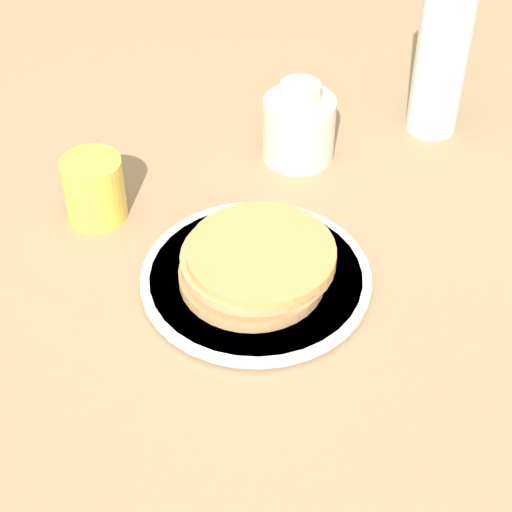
% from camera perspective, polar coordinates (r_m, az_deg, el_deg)
% --- Properties ---
extents(ground_plane, '(4.00, 4.00, 0.00)m').
position_cam_1_polar(ground_plane, '(0.93, -1.04, -1.97)').
color(ground_plane, '#9E7F5B').
extents(plate, '(0.25, 0.25, 0.01)m').
position_cam_1_polar(plate, '(0.93, -0.00, -1.50)').
color(plate, white).
rests_on(plate, ground_plane).
extents(pancake_stack, '(0.17, 0.17, 0.05)m').
position_cam_1_polar(pancake_stack, '(0.91, 0.11, -0.30)').
color(pancake_stack, tan).
rests_on(pancake_stack, plate).
extents(juice_glass, '(0.07, 0.07, 0.08)m').
position_cam_1_polar(juice_glass, '(1.01, -10.73, 4.42)').
color(juice_glass, yellow).
rests_on(juice_glass, ground_plane).
extents(cream_jug, '(0.09, 0.09, 0.10)m').
position_cam_1_polar(cream_jug, '(1.09, 2.88, 8.66)').
color(cream_jug, beige).
rests_on(cream_jug, ground_plane).
extents(water_bottle_near, '(0.07, 0.07, 0.24)m').
position_cam_1_polar(water_bottle_near, '(1.13, 12.35, 13.19)').
color(water_bottle_near, silver).
rests_on(water_bottle_near, ground_plane).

